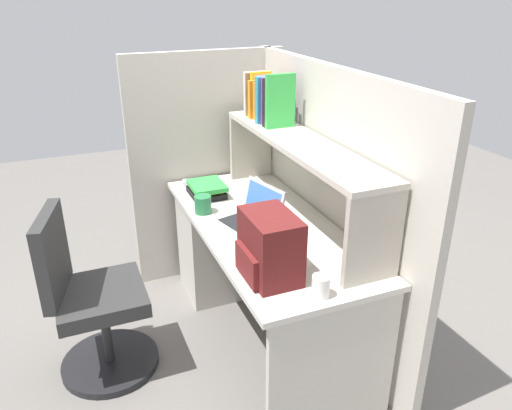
# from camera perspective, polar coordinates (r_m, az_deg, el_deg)

# --- Properties ---
(ground_plane) EXTENTS (8.00, 8.00, 0.00)m
(ground_plane) POSITION_cam_1_polar(r_m,az_deg,el_deg) (3.10, 0.88, -14.35)
(ground_plane) COLOR slate
(desk) EXTENTS (1.60, 0.70, 0.73)m
(desk) POSITION_cam_1_polar(r_m,az_deg,el_deg) (3.18, -1.84, -4.55)
(desk) COLOR beige
(desk) RESTS_ON ground_plane
(cubicle_partition_rear) EXTENTS (1.84, 0.05, 1.55)m
(cubicle_partition_rear) POSITION_cam_1_polar(r_m,az_deg,el_deg) (2.85, 8.03, -0.03)
(cubicle_partition_rear) COLOR #BCB5A8
(cubicle_partition_rear) RESTS_ON ground_plane
(cubicle_partition_left) EXTENTS (0.05, 1.06, 1.55)m
(cubicle_partition_left) POSITION_cam_1_polar(r_m,az_deg,el_deg) (3.41, -5.45, 4.25)
(cubicle_partition_left) COLOR #BCB5A8
(cubicle_partition_left) RESTS_ON ground_plane
(overhead_hutch) EXTENTS (1.44, 0.28, 0.45)m
(overhead_hutch) POSITION_cam_1_polar(r_m,az_deg,el_deg) (2.65, 5.03, 5.42)
(overhead_hutch) COLOR #B3A99C
(overhead_hutch) RESTS_ON desk
(reference_books_on_shelf) EXTENTS (0.38, 0.18, 0.30)m
(reference_books_on_shelf) POSITION_cam_1_polar(r_m,az_deg,el_deg) (2.96, 1.39, 12.10)
(reference_books_on_shelf) COLOR white
(reference_books_on_shelf) RESTS_ON overhead_hutch
(laptop) EXTENTS (0.37, 0.33, 0.22)m
(laptop) POSITION_cam_1_polar(r_m,az_deg,el_deg) (2.67, -0.40, -1.35)
(laptop) COLOR #B7BABF
(laptop) RESTS_ON desk
(backpack) EXTENTS (0.30, 0.23, 0.30)m
(backpack) POSITION_cam_1_polar(r_m,az_deg,el_deg) (2.17, 1.51, -4.88)
(backpack) COLOR #591919
(backpack) RESTS_ON desk
(computer_mouse) EXTENTS (0.08, 0.12, 0.03)m
(computer_mouse) POSITION_cam_1_polar(r_m,az_deg,el_deg) (3.25, -7.47, 2.58)
(computer_mouse) COLOR silver
(computer_mouse) RESTS_ON desk
(paper_cup) EXTENTS (0.08, 0.08, 0.10)m
(paper_cup) POSITION_cam_1_polar(r_m,az_deg,el_deg) (2.10, 7.44, -9.23)
(paper_cup) COLOR white
(paper_cup) RESTS_ON desk
(snack_canister) EXTENTS (0.10, 0.10, 0.10)m
(snack_canister) POSITION_cam_1_polar(r_m,az_deg,el_deg) (2.83, -6.11, 0.07)
(snack_canister) COLOR #26723F
(snack_canister) RESTS_ON desk
(desk_book_stack) EXTENTS (0.25, 0.20, 0.08)m
(desk_book_stack) POSITION_cam_1_polar(r_m,az_deg,el_deg) (3.06, -5.67, 1.82)
(desk_book_stack) COLOR black
(desk_book_stack) RESTS_ON desk
(office_chair) EXTENTS (0.52, 0.53, 0.93)m
(office_chair) POSITION_cam_1_polar(r_m,az_deg,el_deg) (2.77, -18.38, -10.98)
(office_chair) COLOR black
(office_chair) RESTS_ON ground_plane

